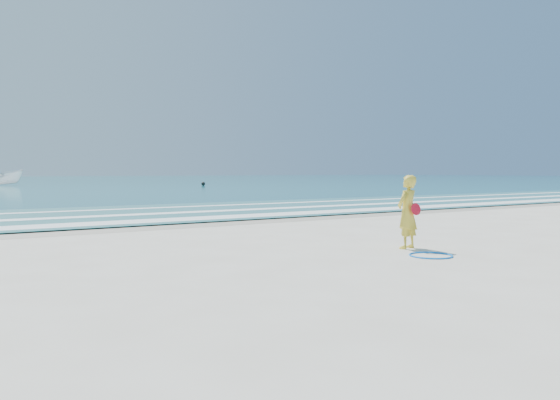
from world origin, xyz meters
TOP-DOWN VIEW (x-y plane):
  - ground at (0.00, 0.00)m, footprint 400.00×400.00m
  - wet_sand at (0.00, 9.00)m, footprint 400.00×2.40m
  - shallow at (0.00, 14.00)m, footprint 400.00×10.00m
  - foam_near at (0.00, 10.30)m, footprint 400.00×1.40m
  - foam_mid at (0.00, 13.20)m, footprint 400.00×0.90m
  - foam_far at (0.00, 16.50)m, footprint 400.00×0.60m
  - hoop at (1.04, 0.05)m, footprint 1.07×1.07m
  - boat at (0.17, 64.31)m, footprint 5.07×2.32m
  - buoy at (20.18, 51.28)m, footprint 0.46×0.46m
  - woman at (1.44, 1.10)m, footprint 0.68×0.53m

SIDE VIEW (x-z plane):
  - ground at x=0.00m, z-range 0.00..0.00m
  - wet_sand at x=0.00m, z-range 0.00..0.00m
  - hoop at x=1.04m, z-range 0.00..0.03m
  - shallow at x=0.00m, z-range 0.04..0.05m
  - foam_near at x=0.00m, z-range 0.05..0.06m
  - foam_mid at x=0.00m, z-range 0.05..0.06m
  - foam_far at x=0.00m, z-range 0.05..0.06m
  - buoy at x=20.18m, z-range 0.04..0.50m
  - woman at x=1.44m, z-range 0.00..1.64m
  - boat at x=0.17m, z-range 0.04..1.94m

